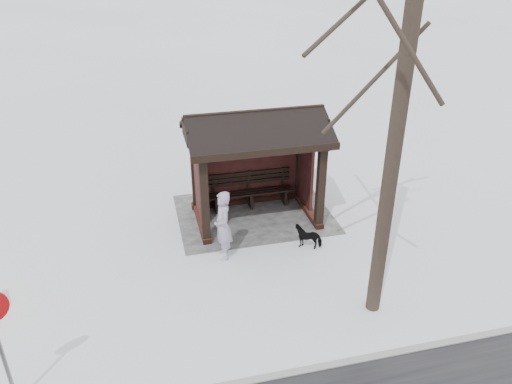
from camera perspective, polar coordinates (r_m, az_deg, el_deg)
ground at (r=13.80m, az=-0.05°, el=-2.93°), size 120.00×120.00×0.00m
kerb at (r=9.66m, az=8.18°, el=-19.10°), size 120.00×0.15×0.06m
trampled_patch at (r=13.96m, az=-0.25°, el=-2.49°), size 4.20×3.20×0.02m
bus_shelter at (r=12.98m, az=-0.22°, el=5.69°), size 3.60×2.40×3.09m
pedestrian at (r=11.77m, az=-3.81°, el=-3.87°), size 0.46×0.67×1.75m
dog at (r=12.52m, az=6.01°, el=-5.01°), size 0.76×0.56×0.58m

